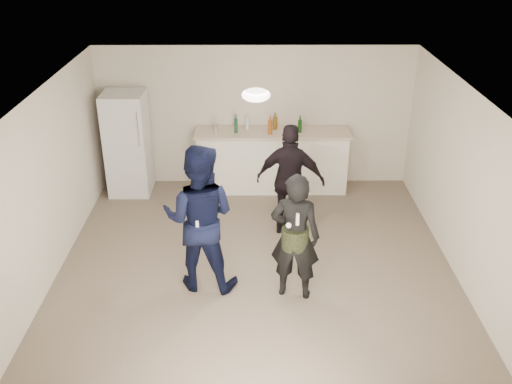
{
  "coord_description": "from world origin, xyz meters",
  "views": [
    {
      "loc": [
        -0.04,
        -6.59,
        4.51
      ],
      "look_at": [
        0.0,
        0.2,
        1.15
      ],
      "focal_mm": 40.0,
      "sensor_mm": 36.0,
      "label": 1
    }
  ],
  "objects_px": {
    "shaker": "(216,128)",
    "man": "(200,218)",
    "woman": "(295,237)",
    "spectator": "(290,180)",
    "counter": "(272,162)",
    "fridge": "(128,144)"
  },
  "relations": [
    {
      "from": "counter",
      "to": "spectator",
      "type": "relative_size",
      "value": 1.48
    },
    {
      "from": "counter",
      "to": "fridge",
      "type": "xyz_separation_m",
      "value": [
        -2.5,
        -0.07,
        0.38
      ]
    },
    {
      "from": "counter",
      "to": "man",
      "type": "height_order",
      "value": "man"
    },
    {
      "from": "shaker",
      "to": "spectator",
      "type": "bearing_deg",
      "value": -51.01
    },
    {
      "from": "counter",
      "to": "man",
      "type": "xyz_separation_m",
      "value": [
        -1.02,
        -2.91,
        0.47
      ]
    },
    {
      "from": "fridge",
      "to": "shaker",
      "type": "relative_size",
      "value": 10.59
    },
    {
      "from": "spectator",
      "to": "man",
      "type": "bearing_deg",
      "value": 58.85
    },
    {
      "from": "woman",
      "to": "man",
      "type": "bearing_deg",
      "value": 0.78
    },
    {
      "from": "counter",
      "to": "man",
      "type": "bearing_deg",
      "value": -109.3
    },
    {
      "from": "fridge",
      "to": "woman",
      "type": "relative_size",
      "value": 1.05
    },
    {
      "from": "counter",
      "to": "spectator",
      "type": "height_order",
      "value": "spectator"
    },
    {
      "from": "man",
      "to": "spectator",
      "type": "relative_size",
      "value": 1.13
    },
    {
      "from": "shaker",
      "to": "man",
      "type": "xyz_separation_m",
      "value": [
        -0.05,
        -2.85,
        -0.18
      ]
    },
    {
      "from": "shaker",
      "to": "man",
      "type": "relative_size",
      "value": 0.09
    },
    {
      "from": "counter",
      "to": "fridge",
      "type": "distance_m",
      "value": 2.53
    },
    {
      "from": "counter",
      "to": "fridge",
      "type": "height_order",
      "value": "fridge"
    },
    {
      "from": "counter",
      "to": "man",
      "type": "relative_size",
      "value": 1.31
    },
    {
      "from": "fridge",
      "to": "spectator",
      "type": "distance_m",
      "value": 3.1
    },
    {
      "from": "woman",
      "to": "spectator",
      "type": "xyz_separation_m",
      "value": [
        0.04,
        1.62,
        0.02
      ]
    },
    {
      "from": "fridge",
      "to": "shaker",
      "type": "distance_m",
      "value": 1.56
    },
    {
      "from": "counter",
      "to": "spectator",
      "type": "bearing_deg",
      "value": -81.64
    },
    {
      "from": "counter",
      "to": "spectator",
      "type": "xyz_separation_m",
      "value": [
        0.23,
        -1.53,
        0.35
      ]
    }
  ]
}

